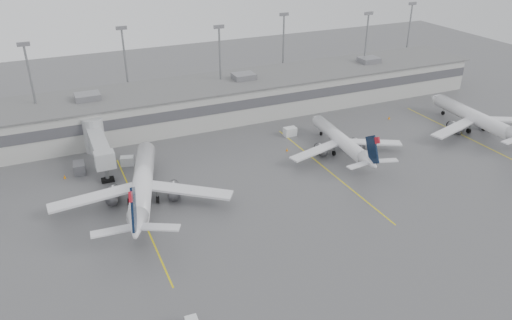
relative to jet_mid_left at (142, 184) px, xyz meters
name	(u,v)px	position (x,y,z in m)	size (l,w,h in m)	color
ground	(309,270)	(16.18, -26.51, -3.31)	(260.00, 260.00, 0.00)	#4E4E50
terminal	(183,104)	(16.18, 31.47, 0.87)	(152.00, 17.00, 9.45)	#ABABA6
light_masts	(173,64)	(16.18, 37.24, 8.72)	(142.40, 8.00, 20.60)	gray
jet_bridge_right	(97,141)	(-4.32, 19.21, 0.56)	(4.00, 17.20, 7.00)	#989B9D
stand_markings	(240,189)	(16.18, -2.51, -3.30)	(105.25, 40.00, 0.01)	yellow
jet_mid_left	(142,184)	(0.00, 0.00, 0.00)	(28.24, 32.10, 10.64)	silver
jet_mid_right	(342,141)	(39.98, 2.64, -0.60)	(23.87, 26.86, 8.69)	silver
jet_far_right	(477,118)	(72.75, 0.26, -0.26)	(26.97, 30.30, 9.80)	silver
gse_uld_b	(127,161)	(0.15, 14.63, -2.45)	(2.42, 1.61, 1.71)	silver
gse_uld_c	(290,132)	(34.68, 14.43, -2.39)	(2.60, 1.73, 1.84)	silver
gse_loader	(79,168)	(-8.45, 15.02, -2.32)	(1.98, 3.16, 1.98)	slate
cone_b	(65,177)	(-11.23, 13.84, -2.95)	(0.45, 0.45, 0.72)	orange
cone_c	(287,149)	(30.56, 7.84, -2.95)	(0.44, 0.44, 0.70)	orange
cone_d	(389,118)	(60.05, 13.56, -2.94)	(0.46, 0.46, 0.73)	orange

